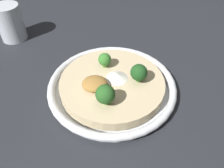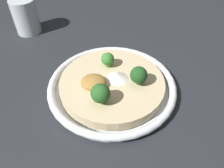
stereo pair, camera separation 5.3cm
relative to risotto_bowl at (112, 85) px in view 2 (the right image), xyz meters
The scene contains 8 objects.
ground_plane 0.02m from the risotto_bowl, ahead, with size 6.00×6.00×0.00m, color #23262B.
risotto_bowl is the anchor object (origin of this frame).
cheese_sprinkle 0.03m from the risotto_bowl, 31.34° to the left, with size 0.05×0.05×0.01m.
crispy_onion_garnish 0.05m from the risotto_bowl, 152.00° to the right, with size 0.06×0.05×0.02m.
broccoli_front_left 0.09m from the risotto_bowl, 103.72° to the right, with size 0.04×0.04×0.05m.
broccoli_back 0.07m from the risotto_bowl, 106.42° to the left, with size 0.03×0.03×0.04m.
broccoli_right 0.08m from the risotto_bowl, ahead, with size 0.04×0.04×0.05m.
drinking_glass 0.40m from the risotto_bowl, 139.93° to the left, with size 0.08×0.08×0.11m.
Camera 2 is at (0.03, -0.38, 0.39)m, focal length 35.00 mm.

